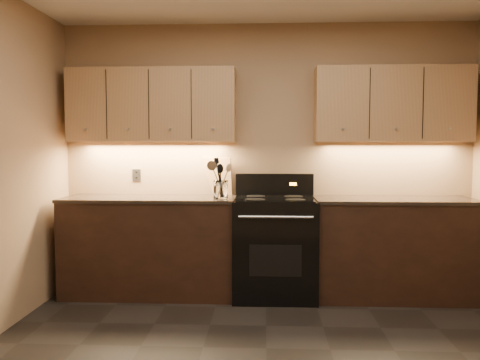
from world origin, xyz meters
The scene contains 14 objects.
wall_back centered at (0.00, 2.00, 1.30)m, with size 4.00×0.04×2.60m, color #A1825F.
counter_left centered at (-1.10, 1.70, 0.47)m, with size 1.62×0.62×0.93m.
counter_right centered at (1.18, 1.70, 0.47)m, with size 1.46×0.62×0.93m.
stove centered at (0.08, 1.68, 0.48)m, with size 0.76×0.68×1.14m.
upper_cab_left centered at (-1.10, 1.85, 1.80)m, with size 1.60×0.30×0.70m, color tan.
upper_cab_right centered at (1.18, 1.85, 1.80)m, with size 1.44×0.30×0.70m, color tan.
outlet_plate centered at (-1.30, 1.99, 1.12)m, with size 0.09×0.01×0.12m, color #B2B5BA.
utensil_crock centered at (-0.42, 1.61, 1.01)m, with size 0.16×0.16×0.17m.
cutting_board centered at (-0.48, 1.97, 1.11)m, with size 0.29×0.02×0.37m, color #D8B174.
wooden_spoon centered at (-0.45, 1.59, 1.11)m, with size 0.06×0.06×0.32m, color #D8B174, non-canonical shape.
black_spoon centered at (-0.42, 1.63, 1.10)m, with size 0.06×0.06×0.30m, color black, non-canonical shape.
black_turner centered at (-0.40, 1.59, 1.13)m, with size 0.08×0.08×0.37m, color black, non-canonical shape.
steel_spatula centered at (-0.40, 1.63, 1.12)m, with size 0.08×0.08×0.35m, color silver, non-canonical shape.
steel_skimmer centered at (-0.38, 1.60, 1.11)m, with size 0.09×0.09×0.33m, color silver, non-canonical shape.
Camera 1 is at (-0.01, -3.02, 1.42)m, focal length 38.00 mm.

